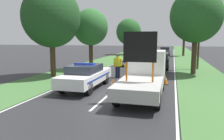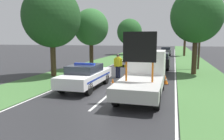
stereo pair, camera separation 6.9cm
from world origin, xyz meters
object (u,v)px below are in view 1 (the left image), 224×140
at_px(road_barrier, 129,67).
at_px(traffic_cone_lane_edge, 164,78).
at_px(traffic_cone_behind_barrier, 96,71).
at_px(queued_car_sedan_silver, 142,52).
at_px(queued_car_suv_grey, 165,51).
at_px(roadside_tree_near_left, 185,24).
at_px(queued_car_sedan_black, 159,60).
at_px(police_car, 86,76).
at_px(utility_pole, 200,28).
at_px(work_truck, 144,73).
at_px(police_officer, 118,64).
at_px(traffic_cone_near_truck, 113,84).
at_px(roadside_tree_far_left, 51,17).
at_px(traffic_cone_centre_front, 165,80).
at_px(roadside_tree_mid_right, 91,27).
at_px(queued_car_hatch_blue, 133,56).
at_px(traffic_cone_near_police, 124,79).
at_px(roadside_tree_mid_left, 196,16).
at_px(roadside_tree_near_right, 129,32).
at_px(pedestrian_civilian, 134,66).

distance_m(road_barrier, traffic_cone_lane_edge, 2.88).
relative_size(traffic_cone_behind_barrier, queued_car_sedan_silver, 0.12).
height_order(traffic_cone_lane_edge, queued_car_suv_grey, queued_car_suv_grey).
xyz_separation_m(queued_car_sedan_silver, queued_car_suv_grey, (3.45, 5.24, 0.01)).
bearing_deg(road_barrier, roadside_tree_near_left, 73.82).
xyz_separation_m(traffic_cone_behind_barrier, queued_car_sedan_black, (4.89, 4.98, 0.58)).
bearing_deg(police_car, utility_pole, 59.13).
distance_m(work_truck, traffic_cone_lane_edge, 3.95).
bearing_deg(police_officer, roadside_tree_near_left, -124.94).
bearing_deg(traffic_cone_near_truck, roadside_tree_far_left, 150.52).
xyz_separation_m(traffic_cone_centre_front, roadside_tree_mid_right, (-7.17, 5.16, 3.74)).
relative_size(police_car, traffic_cone_lane_edge, 8.89).
height_order(queued_car_hatch_blue, queued_car_sedan_silver, queued_car_sedan_silver).
distance_m(traffic_cone_near_police, queued_car_sedan_silver, 21.88).
distance_m(traffic_cone_centre_front, roadside_tree_mid_left, 6.89).
relative_size(traffic_cone_near_police, queued_car_suv_grey, 0.18).
distance_m(police_car, traffic_cone_centre_front, 5.23).
bearing_deg(traffic_cone_near_truck, queued_car_hatch_blue, 96.05).
xyz_separation_m(police_officer, roadside_tree_far_left, (-5.09, -0.69, 3.52)).
bearing_deg(queued_car_suv_grey, traffic_cone_behind_barrier, 78.51).
distance_m(police_officer, queued_car_suv_grey, 24.88).
xyz_separation_m(traffic_cone_lane_edge, queued_car_sedan_black, (-0.77, 6.57, 0.56)).
relative_size(queued_car_suv_grey, roadside_tree_near_right, 0.59).
height_order(road_barrier, traffic_cone_lane_edge, road_barrier).
relative_size(work_truck, traffic_cone_near_police, 8.04).
height_order(queued_car_hatch_blue, utility_pole, utility_pole).
distance_m(traffic_cone_behind_barrier, queued_car_hatch_blue, 12.19).
bearing_deg(queued_car_sedan_black, queued_car_suv_grey, -89.75).
relative_size(road_barrier, traffic_cone_near_truck, 3.54).
xyz_separation_m(pedestrian_civilian, roadside_tree_near_right, (-5.31, 24.58, 3.27)).
relative_size(traffic_cone_centre_front, traffic_cone_behind_barrier, 1.05).
height_order(police_car, roadside_tree_mid_left, roadside_tree_mid_left).
relative_size(traffic_cone_near_police, traffic_cone_near_truck, 1.04).
distance_m(road_barrier, utility_pole, 8.85).
distance_m(work_truck, traffic_cone_centre_front, 3.08).
distance_m(road_barrier, roadside_tree_near_left, 24.22).
bearing_deg(police_car, traffic_cone_behind_barrier, 107.27).
distance_m(traffic_cone_near_police, roadside_tree_mid_right, 8.42).
bearing_deg(roadside_tree_mid_right, queued_car_sedan_silver, 80.05).
distance_m(traffic_cone_near_truck, roadside_tree_mid_left, 9.89).
relative_size(traffic_cone_centre_front, roadside_tree_mid_left, 0.08).
relative_size(traffic_cone_lane_edge, utility_pole, 0.07).
bearing_deg(work_truck, police_officer, -55.04).
height_order(road_barrier, queued_car_suv_grey, queued_car_suv_grey).
bearing_deg(utility_pole, roadside_tree_near_left, 91.98).
height_order(police_officer, traffic_cone_near_truck, police_officer).
bearing_deg(roadside_tree_near_left, utility_pole, -88.02).
bearing_deg(queued_car_sedan_silver, roadside_tree_mid_right, 80.05).
bearing_deg(traffic_cone_behind_barrier, roadside_tree_near_right, 94.60).
height_order(work_truck, queued_car_sedan_silver, work_truck).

